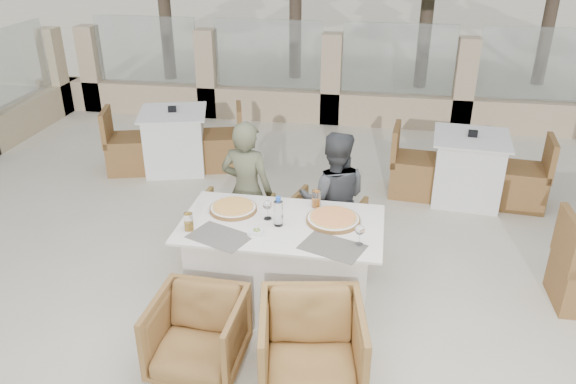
% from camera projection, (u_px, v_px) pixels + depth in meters
% --- Properties ---
extents(ground, '(80.00, 80.00, 0.00)m').
position_uv_depth(ground, '(272.00, 303.00, 4.77)').
color(ground, beige).
rests_on(ground, ground).
extents(sand_patch, '(30.00, 16.00, 0.01)m').
position_uv_depth(sand_patch, '(361.00, 26.00, 17.17)').
color(sand_patch, '#F8ECCB').
rests_on(sand_patch, ground).
extents(perimeter_wall_far, '(10.00, 0.34, 1.60)m').
position_uv_depth(perimeter_wall_far, '(332.00, 73.00, 8.67)').
color(perimeter_wall_far, tan).
rests_on(perimeter_wall_far, ground).
extents(dining_table, '(1.60, 0.90, 0.77)m').
position_uv_depth(dining_table, '(282.00, 264.00, 4.61)').
color(dining_table, silver).
rests_on(dining_table, ground).
extents(placemat_near_left, '(0.53, 0.45, 0.00)m').
position_uv_depth(placemat_near_left, '(220.00, 237.00, 4.25)').
color(placemat_near_left, '#625B54').
rests_on(placemat_near_left, dining_table).
extents(placemat_near_right, '(0.53, 0.44, 0.00)m').
position_uv_depth(placemat_near_right, '(332.00, 247.00, 4.11)').
color(placemat_near_right, '#5A554D').
rests_on(placemat_near_right, dining_table).
extents(pizza_left, '(0.43, 0.43, 0.05)m').
position_uv_depth(pizza_left, '(233.00, 208.00, 4.62)').
color(pizza_left, '#C86B1B').
rests_on(pizza_left, dining_table).
extents(pizza_right, '(0.49, 0.49, 0.06)m').
position_uv_depth(pizza_right, '(333.00, 218.00, 4.45)').
color(pizza_right, '#DB4D1D').
rests_on(pizza_right, dining_table).
extents(water_bottle, '(0.08, 0.08, 0.25)m').
position_uv_depth(water_bottle, '(278.00, 211.00, 4.36)').
color(water_bottle, '#B9DBF4').
rests_on(water_bottle, dining_table).
extents(wine_glass_centre, '(0.10, 0.10, 0.18)m').
position_uv_depth(wine_glass_centre, '(268.00, 209.00, 4.46)').
color(wine_glass_centre, white).
rests_on(wine_glass_centre, dining_table).
extents(wine_glass_corner, '(0.09, 0.09, 0.18)m').
position_uv_depth(wine_glass_corner, '(360.00, 234.00, 4.10)').
color(wine_glass_corner, white).
rests_on(wine_glass_corner, dining_table).
extents(beer_glass_left, '(0.09, 0.09, 0.14)m').
position_uv_depth(beer_glass_left, '(189.00, 222.00, 4.31)').
color(beer_glass_left, '#C68B1C').
rests_on(beer_glass_left, dining_table).
extents(beer_glass_right, '(0.09, 0.09, 0.15)m').
position_uv_depth(beer_glass_right, '(316.00, 199.00, 4.66)').
color(beer_glass_right, orange).
rests_on(beer_glass_right, dining_table).
extents(olive_dish, '(0.11, 0.11, 0.04)m').
position_uv_depth(olive_dish, '(257.00, 232.00, 4.28)').
color(olive_dish, silver).
rests_on(olive_dish, dining_table).
extents(armchair_far_left, '(0.70, 0.72, 0.62)m').
position_uv_depth(armchair_far_left, '(233.00, 232.00, 5.23)').
color(armchair_far_left, olive).
rests_on(armchair_far_left, ground).
extents(armchair_far_right, '(0.82, 0.83, 0.62)m').
position_uv_depth(armchair_far_right, '(323.00, 231.00, 5.25)').
color(armchair_far_right, olive).
rests_on(armchair_far_right, ground).
extents(armchair_near_left, '(0.65, 0.66, 0.58)m').
position_uv_depth(armchair_near_left, '(198.00, 334.00, 3.97)').
color(armchair_near_left, brown).
rests_on(armchair_near_left, ground).
extents(armchair_near_right, '(0.81, 0.82, 0.65)m').
position_uv_depth(armchair_near_right, '(311.00, 348.00, 3.79)').
color(armchair_near_right, olive).
rests_on(armchair_near_right, ground).
extents(diner_left, '(0.54, 0.39, 1.36)m').
position_uv_depth(diner_left, '(247.00, 191.00, 5.17)').
color(diner_left, '#5B5E44').
rests_on(diner_left, ground).
extents(diner_right, '(0.68, 0.56, 1.31)m').
position_uv_depth(diner_right, '(334.00, 200.00, 5.06)').
color(diner_right, '#3E4044').
rests_on(diner_right, ground).
extents(bg_table_a, '(1.80, 1.23, 0.77)m').
position_uv_depth(bg_table_a, '(175.00, 141.00, 7.18)').
color(bg_table_a, white).
rests_on(bg_table_a, ground).
extents(bg_table_b, '(1.71, 0.96, 0.77)m').
position_uv_depth(bg_table_b, '(468.00, 168.00, 6.38)').
color(bg_table_b, silver).
rests_on(bg_table_b, ground).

